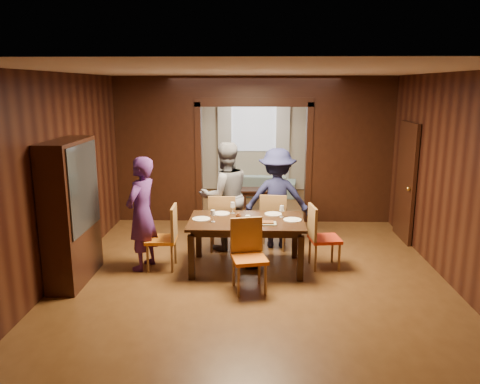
{
  "coord_description": "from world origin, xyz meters",
  "views": [
    {
      "loc": [
        -0.0,
        -7.69,
        2.71
      ],
      "look_at": [
        -0.21,
        -0.4,
        1.05
      ],
      "focal_mm": 35.0,
      "sensor_mm": 36.0,
      "label": 1
    }
  ],
  "objects_px": {
    "dining_table": "(246,244)",
    "chair_far_r": "(274,220)",
    "chair_far_l": "(223,222)",
    "sofa": "(258,185)",
    "person_navy": "(277,198)",
    "hutch": "(71,212)",
    "chair_near": "(249,256)",
    "person_purple": "(142,214)",
    "coffee_table": "(258,198)",
    "chair_right": "(325,237)",
    "chair_left": "(161,237)",
    "person_grey": "(225,196)"
  },
  "relations": [
    {
      "from": "dining_table",
      "to": "chair_far_r",
      "type": "xyz_separation_m",
      "value": [
        0.45,
        0.91,
        0.1
      ]
    },
    {
      "from": "dining_table",
      "to": "chair_far_r",
      "type": "distance_m",
      "value": 1.02
    },
    {
      "from": "chair_far_l",
      "to": "sofa",
      "type": "bearing_deg",
      "value": -99.87
    },
    {
      "from": "person_navy",
      "to": "hutch",
      "type": "xyz_separation_m",
      "value": [
        -2.93,
        -1.53,
        0.15
      ]
    },
    {
      "from": "dining_table",
      "to": "sofa",
      "type": "bearing_deg",
      "value": 87.4
    },
    {
      "from": "chair_far_r",
      "to": "chair_near",
      "type": "height_order",
      "value": "same"
    },
    {
      "from": "person_purple",
      "to": "hutch",
      "type": "bearing_deg",
      "value": -42.67
    },
    {
      "from": "sofa",
      "to": "coffee_table",
      "type": "height_order",
      "value": "sofa"
    },
    {
      "from": "chair_far_l",
      "to": "chair_near",
      "type": "height_order",
      "value": "same"
    },
    {
      "from": "person_purple",
      "to": "chair_far_r",
      "type": "height_order",
      "value": "person_purple"
    },
    {
      "from": "chair_right",
      "to": "chair_far_r",
      "type": "bearing_deg",
      "value": 33.8
    },
    {
      "from": "person_purple",
      "to": "sofa",
      "type": "relative_size",
      "value": 0.91
    },
    {
      "from": "chair_right",
      "to": "hutch",
      "type": "distance_m",
      "value": 3.7
    },
    {
      "from": "chair_left",
      "to": "hutch",
      "type": "distance_m",
      "value": 1.34
    },
    {
      "from": "chair_far_l",
      "to": "person_navy",
      "type": "bearing_deg",
      "value": -167.96
    },
    {
      "from": "chair_far_r",
      "to": "hutch",
      "type": "height_order",
      "value": "hutch"
    },
    {
      "from": "person_purple",
      "to": "coffee_table",
      "type": "height_order",
      "value": "person_purple"
    },
    {
      "from": "person_grey",
      "to": "person_navy",
      "type": "height_order",
      "value": "person_grey"
    },
    {
      "from": "dining_table",
      "to": "chair_left",
      "type": "bearing_deg",
      "value": -178.15
    },
    {
      "from": "chair_far_l",
      "to": "chair_near",
      "type": "relative_size",
      "value": 1.0
    },
    {
      "from": "dining_table",
      "to": "coffee_table",
      "type": "relative_size",
      "value": 2.13
    },
    {
      "from": "chair_right",
      "to": "chair_far_r",
      "type": "xyz_separation_m",
      "value": [
        -0.74,
        0.85,
        0.0
      ]
    },
    {
      "from": "sofa",
      "to": "chair_far_r",
      "type": "height_order",
      "value": "chair_far_r"
    },
    {
      "from": "person_navy",
      "to": "dining_table",
      "type": "bearing_deg",
      "value": 66.28
    },
    {
      "from": "chair_right",
      "to": "person_navy",
      "type": "bearing_deg",
      "value": 28.52
    },
    {
      "from": "person_grey",
      "to": "chair_right",
      "type": "height_order",
      "value": "person_grey"
    },
    {
      "from": "person_purple",
      "to": "chair_far_r",
      "type": "relative_size",
      "value": 1.76
    },
    {
      "from": "person_navy",
      "to": "chair_far_r",
      "type": "height_order",
      "value": "person_navy"
    },
    {
      "from": "dining_table",
      "to": "hutch",
      "type": "height_order",
      "value": "hutch"
    },
    {
      "from": "dining_table",
      "to": "chair_near",
      "type": "height_order",
      "value": "chair_near"
    },
    {
      "from": "chair_far_l",
      "to": "chair_far_r",
      "type": "bearing_deg",
      "value": -173.75
    },
    {
      "from": "sofa",
      "to": "chair_near",
      "type": "height_order",
      "value": "chair_near"
    },
    {
      "from": "chair_far_r",
      "to": "chair_near",
      "type": "relative_size",
      "value": 1.0
    },
    {
      "from": "person_grey",
      "to": "chair_near",
      "type": "bearing_deg",
      "value": 83.05
    },
    {
      "from": "dining_table",
      "to": "chair_right",
      "type": "height_order",
      "value": "chair_right"
    },
    {
      "from": "person_navy",
      "to": "chair_near",
      "type": "height_order",
      "value": "person_navy"
    },
    {
      "from": "chair_far_l",
      "to": "chair_near",
      "type": "xyz_separation_m",
      "value": [
        0.46,
        -1.61,
        0.0
      ]
    },
    {
      "from": "person_grey",
      "to": "chair_left",
      "type": "bearing_deg",
      "value": 25.29
    },
    {
      "from": "person_grey",
      "to": "chair_far_r",
      "type": "relative_size",
      "value": 1.87
    },
    {
      "from": "person_purple",
      "to": "person_navy",
      "type": "height_order",
      "value": "person_purple"
    },
    {
      "from": "coffee_table",
      "to": "person_purple",
      "type": "bearing_deg",
      "value": -115.01
    },
    {
      "from": "person_navy",
      "to": "chair_left",
      "type": "distance_m",
      "value": 2.11
    },
    {
      "from": "coffee_table",
      "to": "sofa",
      "type": "bearing_deg",
      "value": 89.49
    },
    {
      "from": "chair_right",
      "to": "chair_far_l",
      "type": "xyz_separation_m",
      "value": [
        -1.59,
        0.74,
        0.0
      ]
    },
    {
      "from": "chair_far_l",
      "to": "chair_far_r",
      "type": "height_order",
      "value": "same"
    },
    {
      "from": "person_purple",
      "to": "chair_left",
      "type": "height_order",
      "value": "person_purple"
    },
    {
      "from": "chair_far_r",
      "to": "person_purple",
      "type": "bearing_deg",
      "value": 31.91
    },
    {
      "from": "person_purple",
      "to": "chair_far_l",
      "type": "distance_m",
      "value": 1.47
    },
    {
      "from": "person_grey",
      "to": "hutch",
      "type": "relative_size",
      "value": 0.91
    },
    {
      "from": "chair_left",
      "to": "chair_far_r",
      "type": "xyz_separation_m",
      "value": [
        1.73,
        0.95,
        0.0
      ]
    }
  ]
}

